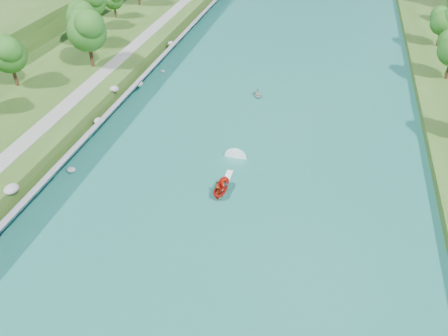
# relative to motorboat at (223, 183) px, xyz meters

# --- Properties ---
(ground) EXTENTS (260.00, 260.00, 0.00)m
(ground) POSITION_rel_motorboat_xyz_m (1.78, -13.32, -0.83)
(ground) COLOR #2D5119
(ground) RESTS_ON ground
(river_water) EXTENTS (55.00, 240.00, 0.10)m
(river_water) POSITION_rel_motorboat_xyz_m (1.78, 6.68, -0.78)
(river_water) COLOR #1A655D
(river_water) RESTS_ON ground
(riprap_bank) EXTENTS (4.70, 236.00, 4.34)m
(riprap_bank) POSITION_rel_motorboat_xyz_m (-24.07, 6.02, 0.98)
(riprap_bank) COLOR slate
(riprap_bank) RESTS_ON ground
(riverside_path) EXTENTS (3.00, 200.00, 0.10)m
(riverside_path) POSITION_rel_motorboat_xyz_m (-30.72, 6.68, 2.72)
(riverside_path) COLOR gray
(riverside_path) RESTS_ON berm_west
(motorboat) EXTENTS (3.60, 19.03, 2.14)m
(motorboat) POSITION_rel_motorboat_xyz_m (0.00, 0.00, 0.00)
(motorboat) COLOR red
(motorboat) RESTS_ON river_water
(raft) EXTENTS (3.22, 3.55, 1.49)m
(raft) POSITION_rel_motorboat_xyz_m (-0.64, 28.81, -0.38)
(raft) COLOR gray
(raft) RESTS_ON river_water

